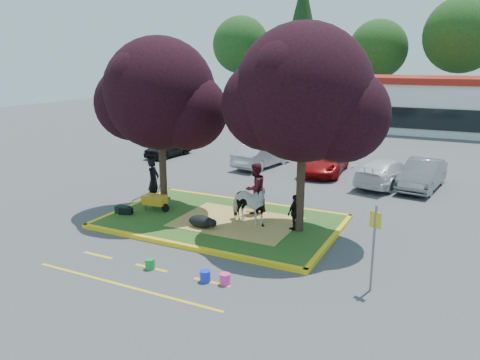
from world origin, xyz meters
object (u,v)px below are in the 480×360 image
at_px(sign_post, 374,240).
at_px(bucket_pink, 225,279).
at_px(car_black, 169,147).
at_px(bucket_blue, 205,276).
at_px(calf, 201,221).
at_px(handler, 154,180).
at_px(car_silver, 262,155).
at_px(wheelbarrow, 155,200).
at_px(cow, 248,205).
at_px(bucket_green, 150,264).

relative_size(sign_post, bucket_pink, 7.54).
bearing_deg(car_black, bucket_blue, -46.49).
xyz_separation_m(calf, car_black, (-8.47, 10.22, 0.23)).
xyz_separation_m(handler, sign_post, (9.45, -3.56, 0.38)).
xyz_separation_m(sign_post, car_silver, (-8.31, 11.94, -0.72)).
distance_m(calf, wheelbarrow, 2.71).
xyz_separation_m(cow, handler, (-4.65, 0.85, 0.14)).
bearing_deg(cow, car_silver, 37.10).
bearing_deg(bucket_green, car_black, 122.91).
bearing_deg(bucket_green, calf, 94.19).
bearing_deg(wheelbarrow, bucket_green, -62.21).
bearing_deg(car_black, bucket_pink, -44.87).
relative_size(bucket_pink, car_black, 0.09).
distance_m(handler, car_silver, 8.47).
height_order(sign_post, bucket_green, sign_post).
distance_m(sign_post, bucket_blue, 4.51).
height_order(sign_post, bucket_pink, sign_post).
bearing_deg(handler, bucket_green, -154.49).
relative_size(sign_post, bucket_blue, 7.27).
relative_size(cow, bucket_blue, 5.54).
distance_m(bucket_green, bucket_pink, 2.36).
height_order(bucket_blue, car_black, car_black).
bearing_deg(bucket_pink, car_silver, 109.76).
distance_m(calf, bucket_blue, 3.82).
bearing_deg(handler, car_silver, -17.55).
distance_m(bucket_blue, car_black, 17.07).
height_order(handler, wheelbarrow, handler).
xyz_separation_m(cow, bucket_green, (-1.08, -4.18, -0.74)).
distance_m(cow, car_black, 13.49).
bearing_deg(bucket_green, bucket_blue, 0.63).
bearing_deg(handler, cow, -110.20).
bearing_deg(bucket_blue, car_black, 128.05).
xyz_separation_m(calf, bucket_green, (0.24, -3.24, -0.21)).
distance_m(bucket_green, car_silver, 13.65).
bearing_deg(calf, bucket_pink, -49.30).
relative_size(cow, wheelbarrow, 1.10).
xyz_separation_m(cow, sign_post, (4.80, -2.70, 0.51)).
distance_m(wheelbarrow, car_silver, 9.37).
relative_size(cow, car_black, 0.51).
distance_m(calf, bucket_green, 3.26).
bearing_deg(sign_post, cow, 175.57).
distance_m(wheelbarrow, bucket_blue, 6.15).
bearing_deg(cow, wheelbarrow, 108.05).
relative_size(handler, car_black, 0.51).
height_order(calf, bucket_blue, calf).
height_order(sign_post, car_silver, sign_post).
bearing_deg(sign_post, bucket_blue, -135.37).
relative_size(handler, car_silver, 0.42).
relative_size(handler, bucket_blue, 5.54).
xyz_separation_m(bucket_green, bucket_pink, (2.36, 0.11, 0.00)).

